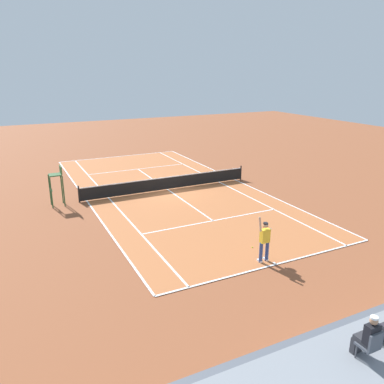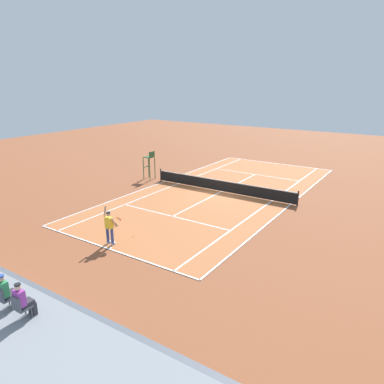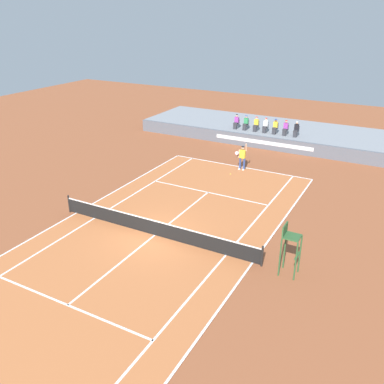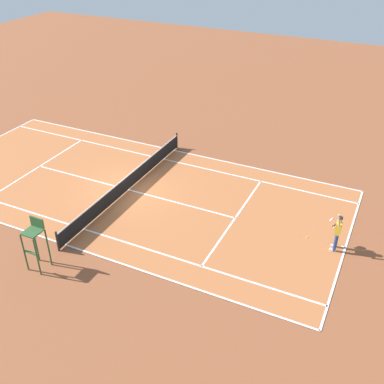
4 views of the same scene
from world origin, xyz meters
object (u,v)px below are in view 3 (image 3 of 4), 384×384
at_px(tennis_player, 242,157).
at_px(tennis_ball, 230,174).
at_px(spectator_seated_0, 236,122).
at_px(spectator_seated_1, 246,123).
at_px(spectator_seated_3, 265,126).
at_px(umpire_chair, 290,244).
at_px(spectator_seated_5, 285,128).
at_px(spectator_seated_2, 256,124).
at_px(spectator_seated_4, 275,127).
at_px(spectator_seated_6, 296,129).

relative_size(tennis_player, tennis_ball, 30.63).
distance_m(spectator_seated_0, spectator_seated_1, 0.91).
height_order(spectator_seated_3, umpire_chair, umpire_chair).
bearing_deg(tennis_player, spectator_seated_0, 116.21).
bearing_deg(spectator_seated_1, umpire_chair, -63.08).
distance_m(spectator_seated_1, tennis_ball, 8.65).
bearing_deg(spectator_seated_5, umpire_chair, -72.80).
relative_size(spectator_seated_2, spectator_seated_3, 1.00).
bearing_deg(spectator_seated_1, spectator_seated_2, 0.00).
distance_m(spectator_seated_2, spectator_seated_4, 1.75).
bearing_deg(spectator_seated_0, spectator_seated_5, 0.00).
bearing_deg(spectator_seated_0, spectator_seated_1, 0.00).
bearing_deg(spectator_seated_4, tennis_player, -91.93).
height_order(spectator_seated_0, spectator_seated_1, same).
bearing_deg(spectator_seated_3, spectator_seated_2, 180.00).
xyz_separation_m(spectator_seated_2, spectator_seated_3, (0.87, 0.00, 0.00)).
height_order(spectator_seated_4, tennis_player, spectator_seated_4).
distance_m(spectator_seated_1, spectator_seated_3, 1.84).
distance_m(spectator_seated_6, umpire_chair, 18.92).
distance_m(spectator_seated_4, umpire_chair, 19.46).
xyz_separation_m(spectator_seated_6, tennis_ball, (-2.42, -8.21, -1.67)).
relative_size(spectator_seated_0, spectator_seated_2, 1.00).
xyz_separation_m(spectator_seated_1, umpire_chair, (9.30, -18.31, -0.14)).
bearing_deg(spectator_seated_5, spectator_seated_2, 180.00).
bearing_deg(spectator_seated_6, spectator_seated_2, 180.00).
distance_m(spectator_seated_2, spectator_seated_3, 0.87).
distance_m(spectator_seated_1, spectator_seated_6, 4.56).
height_order(spectator_seated_0, spectator_seated_5, same).
xyz_separation_m(spectator_seated_2, spectator_seated_5, (2.67, 0.00, 0.00)).
xyz_separation_m(spectator_seated_0, spectator_seated_5, (4.54, 0.00, 0.00)).
distance_m(spectator_seated_1, spectator_seated_5, 3.63).
bearing_deg(umpire_chair, spectator_seated_6, 104.51).
bearing_deg(spectator_seated_2, spectator_seated_3, 0.00).
distance_m(spectator_seated_1, spectator_seated_2, 0.97).
height_order(spectator_seated_1, spectator_seated_2, same).
distance_m(spectator_seated_0, spectator_seated_5, 4.54).
bearing_deg(spectator_seated_6, spectator_seated_0, 180.00).
distance_m(spectator_seated_1, spectator_seated_4, 2.72).
height_order(spectator_seated_2, umpire_chair, umpire_chair).
xyz_separation_m(tennis_player, umpire_chair, (6.81, -11.42, 0.56)).
height_order(spectator_seated_3, tennis_ball, spectator_seated_3).
bearing_deg(spectator_seated_4, spectator_seated_6, 0.00).
bearing_deg(spectator_seated_5, spectator_seated_6, 0.00).
height_order(spectator_seated_6, tennis_player, spectator_seated_6).
xyz_separation_m(tennis_ball, umpire_chair, (7.16, -10.10, 1.52)).
relative_size(spectator_seated_2, spectator_seated_4, 1.00).
distance_m(spectator_seated_3, tennis_player, 6.96).
height_order(spectator_seated_2, tennis_player, spectator_seated_2).
bearing_deg(tennis_ball, spectator_seated_3, 92.13).
bearing_deg(umpire_chair, spectator_seated_4, 109.77).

